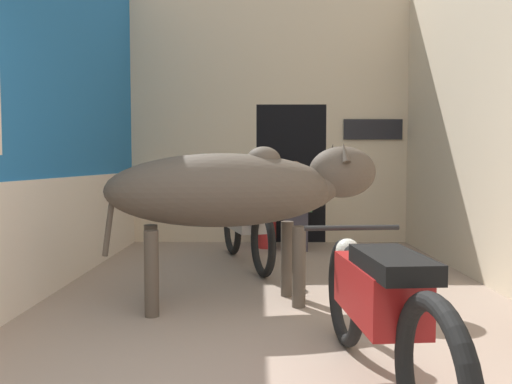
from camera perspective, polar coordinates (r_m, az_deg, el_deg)
wall_left_shopfront at (r=5.07m, az=-22.57°, el=9.98°), size 0.25×5.22×3.66m
wall_back_with_doorway at (r=7.53m, az=2.36°, el=6.19°), size 4.01×0.93×3.66m
wall_right_with_door at (r=5.15m, az=26.49°, el=10.19°), size 0.22×5.22×3.66m
cow at (r=4.05m, az=-1.72°, el=0.22°), size 2.30×1.02×1.34m
motorcycle_near at (r=2.65m, az=13.79°, el=-12.36°), size 0.58×1.99×0.79m
motorcycle_far at (r=5.70m, az=-1.17°, el=-3.76°), size 0.76×1.96×0.80m
shopkeeper_seated at (r=6.69m, az=4.49°, el=-1.32°), size 0.45×0.33×1.19m
plastic_stool at (r=6.84m, az=1.24°, el=-4.37°), size 0.37×0.37×0.46m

